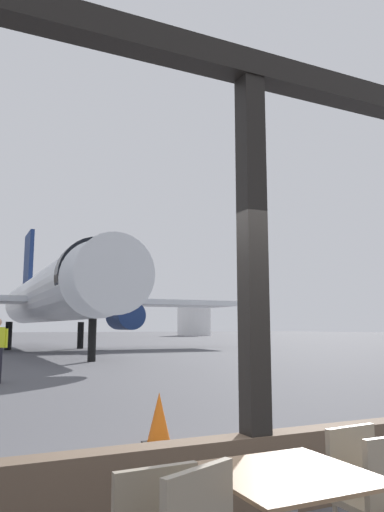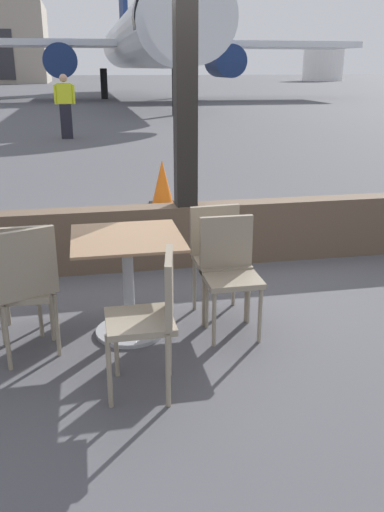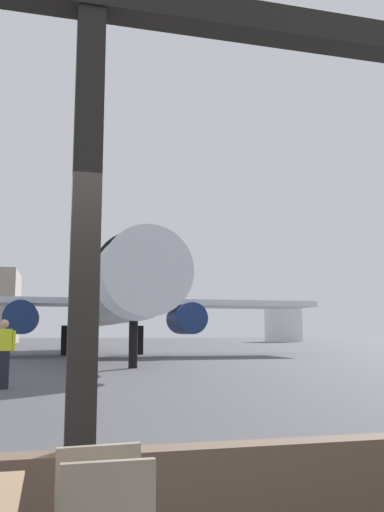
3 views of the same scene
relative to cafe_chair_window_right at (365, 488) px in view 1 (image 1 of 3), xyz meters
name	(u,v)px [view 1 (image 1 of 3)]	position (x,y,z in m)	size (l,w,h in m)	color
window_frame	(254,335)	(-0.04, 1.17, 0.91)	(7.42, 0.24, 3.99)	brown
cafe_chair_window_right	(365,488)	(0.00, 0.00, 0.00)	(0.41, 0.41, 0.87)	gray
airplane	(51,296)	(2.95, 31.13, 3.03)	(27.17, 31.39, 10.28)	silver
traffic_cone	(159,420)	(0.09, 3.69, -0.21)	(0.36, 0.36, 0.66)	orange
fuel_storage_tank	(194,321)	(35.69, 77.80, 2.16)	(6.09, 6.09, 5.37)	white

